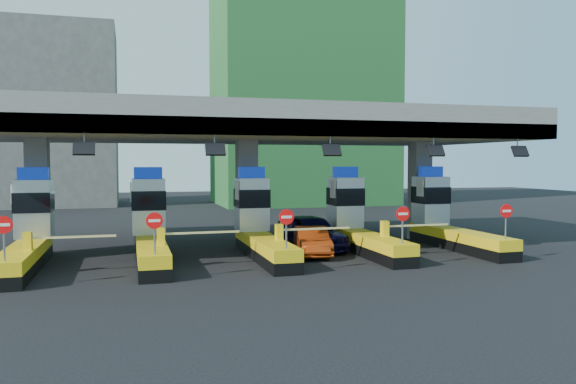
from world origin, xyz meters
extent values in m
plane|color=black|center=(0.00, 0.00, 0.00)|extent=(120.00, 120.00, 0.00)
cube|color=slate|center=(0.00, 3.00, 6.25)|extent=(28.00, 12.00, 1.50)
cube|color=#4C4C49|center=(0.00, -2.70, 5.85)|extent=(28.00, 0.60, 0.70)
cube|color=slate|center=(-10.00, 3.00, 2.75)|extent=(1.00, 1.00, 5.50)
cube|color=slate|center=(0.00, 3.00, 2.75)|extent=(1.00, 1.00, 5.50)
cube|color=slate|center=(10.00, 3.00, 2.75)|extent=(1.00, 1.00, 5.50)
cylinder|color=slate|center=(-7.50, -2.70, 5.25)|extent=(0.06, 0.06, 0.50)
cube|color=black|center=(-7.50, -2.90, 4.90)|extent=(0.80, 0.38, 0.54)
cylinder|color=slate|center=(-2.50, -2.70, 5.25)|extent=(0.06, 0.06, 0.50)
cube|color=black|center=(-2.50, -2.90, 4.90)|extent=(0.80, 0.38, 0.54)
cylinder|color=slate|center=(2.50, -2.70, 5.25)|extent=(0.06, 0.06, 0.50)
cube|color=black|center=(2.50, -2.90, 4.90)|extent=(0.80, 0.38, 0.54)
cylinder|color=slate|center=(7.50, -2.70, 5.25)|extent=(0.06, 0.06, 0.50)
cube|color=black|center=(7.50, -2.90, 4.90)|extent=(0.80, 0.38, 0.54)
cylinder|color=slate|center=(12.00, -2.70, 5.25)|extent=(0.06, 0.06, 0.50)
cube|color=black|center=(12.00, -2.90, 4.90)|extent=(0.80, 0.38, 0.54)
cube|color=black|center=(-10.00, -1.00, 0.25)|extent=(1.20, 8.00, 0.50)
cube|color=#E5B70C|center=(-10.00, -1.00, 0.75)|extent=(1.20, 8.00, 0.50)
cube|color=#9EA3A8|center=(-10.00, 1.80, 2.30)|extent=(1.50, 1.50, 2.60)
cube|color=black|center=(-10.00, 1.78, 2.60)|extent=(1.56, 1.56, 0.90)
cube|color=#0C2DBF|center=(-10.00, 1.80, 3.88)|extent=(1.30, 0.35, 0.55)
cube|color=white|center=(-10.80, 1.50, 3.00)|extent=(0.06, 0.70, 0.90)
cylinder|color=slate|center=(-10.00, -4.60, 1.65)|extent=(0.07, 0.07, 1.30)
cylinder|color=red|center=(-10.00, -4.63, 2.25)|extent=(0.60, 0.04, 0.60)
cube|color=white|center=(-10.00, -4.65, 2.25)|extent=(0.42, 0.02, 0.10)
cube|color=#E5B70C|center=(-9.65, -2.20, 1.35)|extent=(0.30, 0.35, 0.70)
cube|color=white|center=(-8.00, -2.20, 1.45)|extent=(3.20, 0.08, 0.08)
cube|color=black|center=(-5.00, -1.00, 0.25)|extent=(1.20, 8.00, 0.50)
cube|color=#E5B70C|center=(-5.00, -1.00, 0.75)|extent=(1.20, 8.00, 0.50)
cube|color=#9EA3A8|center=(-5.00, 1.80, 2.30)|extent=(1.50, 1.50, 2.60)
cube|color=black|center=(-5.00, 1.78, 2.60)|extent=(1.56, 1.56, 0.90)
cube|color=#0C2DBF|center=(-5.00, 1.80, 3.88)|extent=(1.30, 0.35, 0.55)
cube|color=white|center=(-5.80, 1.50, 3.00)|extent=(0.06, 0.70, 0.90)
cylinder|color=slate|center=(-5.00, -4.60, 1.65)|extent=(0.07, 0.07, 1.30)
cylinder|color=red|center=(-5.00, -4.63, 2.25)|extent=(0.60, 0.04, 0.60)
cube|color=white|center=(-5.00, -4.65, 2.25)|extent=(0.42, 0.02, 0.10)
cube|color=#E5B70C|center=(-4.65, -2.20, 1.35)|extent=(0.30, 0.35, 0.70)
cube|color=white|center=(-3.00, -2.20, 1.45)|extent=(3.20, 0.08, 0.08)
cube|color=black|center=(0.00, -1.00, 0.25)|extent=(1.20, 8.00, 0.50)
cube|color=#E5B70C|center=(0.00, -1.00, 0.75)|extent=(1.20, 8.00, 0.50)
cube|color=#9EA3A8|center=(0.00, 1.80, 2.30)|extent=(1.50, 1.50, 2.60)
cube|color=black|center=(0.00, 1.78, 2.60)|extent=(1.56, 1.56, 0.90)
cube|color=#0C2DBF|center=(0.00, 1.80, 3.88)|extent=(1.30, 0.35, 0.55)
cube|color=white|center=(-0.80, 1.50, 3.00)|extent=(0.06, 0.70, 0.90)
cylinder|color=slate|center=(0.00, -4.60, 1.65)|extent=(0.07, 0.07, 1.30)
cylinder|color=red|center=(0.00, -4.63, 2.25)|extent=(0.60, 0.04, 0.60)
cube|color=white|center=(0.00, -4.65, 2.25)|extent=(0.42, 0.02, 0.10)
cube|color=#E5B70C|center=(0.35, -2.20, 1.35)|extent=(0.30, 0.35, 0.70)
cube|color=white|center=(2.00, -2.20, 1.45)|extent=(3.20, 0.08, 0.08)
cube|color=black|center=(5.00, -1.00, 0.25)|extent=(1.20, 8.00, 0.50)
cube|color=#E5B70C|center=(5.00, -1.00, 0.75)|extent=(1.20, 8.00, 0.50)
cube|color=#9EA3A8|center=(5.00, 1.80, 2.30)|extent=(1.50, 1.50, 2.60)
cube|color=black|center=(5.00, 1.78, 2.60)|extent=(1.56, 1.56, 0.90)
cube|color=#0C2DBF|center=(5.00, 1.80, 3.88)|extent=(1.30, 0.35, 0.55)
cube|color=white|center=(4.20, 1.50, 3.00)|extent=(0.06, 0.70, 0.90)
cylinder|color=slate|center=(5.00, -4.60, 1.65)|extent=(0.07, 0.07, 1.30)
cylinder|color=red|center=(5.00, -4.63, 2.25)|extent=(0.60, 0.04, 0.60)
cube|color=white|center=(5.00, -4.65, 2.25)|extent=(0.42, 0.02, 0.10)
cube|color=#E5B70C|center=(5.35, -2.20, 1.35)|extent=(0.30, 0.35, 0.70)
cube|color=white|center=(7.00, -2.20, 1.45)|extent=(3.20, 0.08, 0.08)
cube|color=black|center=(10.00, -1.00, 0.25)|extent=(1.20, 8.00, 0.50)
cube|color=#E5B70C|center=(10.00, -1.00, 0.75)|extent=(1.20, 8.00, 0.50)
cube|color=#9EA3A8|center=(10.00, 1.80, 2.30)|extent=(1.50, 1.50, 2.60)
cube|color=black|center=(10.00, 1.78, 2.60)|extent=(1.56, 1.56, 0.90)
cube|color=#0C2DBF|center=(10.00, 1.80, 3.88)|extent=(1.30, 0.35, 0.55)
cube|color=white|center=(9.20, 1.50, 3.00)|extent=(0.06, 0.70, 0.90)
cylinder|color=slate|center=(10.00, -4.60, 1.65)|extent=(0.07, 0.07, 1.30)
cylinder|color=red|center=(10.00, -4.63, 2.25)|extent=(0.60, 0.04, 0.60)
cube|color=white|center=(10.00, -4.65, 2.25)|extent=(0.42, 0.02, 0.10)
cube|color=#E5B70C|center=(10.35, -2.20, 1.35)|extent=(0.30, 0.35, 0.70)
cube|color=white|center=(12.00, -2.20, 1.45)|extent=(3.20, 0.08, 0.08)
cube|color=#1E5926|center=(12.00, 32.00, 14.00)|extent=(18.00, 12.00, 28.00)
cube|color=#4C4C49|center=(-14.00, 36.00, 9.00)|extent=(14.00, 10.00, 18.00)
imported|color=black|center=(2.85, 1.02, 0.89)|extent=(2.79, 5.44, 1.77)
imported|color=#9A2F0B|center=(2.38, -0.57, 0.67)|extent=(2.08, 4.24, 1.34)
camera|label=1|loc=(-5.87, -25.52, 4.36)|focal=35.00mm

